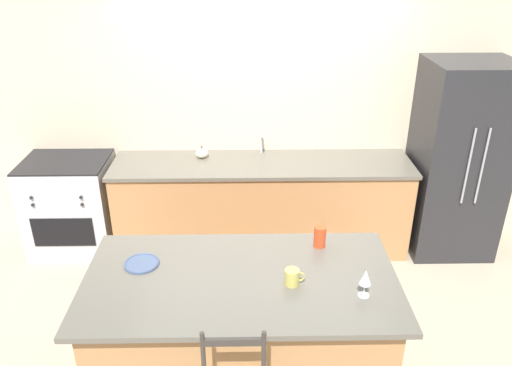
% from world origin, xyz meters
% --- Properties ---
extents(ground_plane, '(18.00, 18.00, 0.00)m').
position_xyz_m(ground_plane, '(0.00, 0.00, 0.00)').
color(ground_plane, tan).
extents(wall_back, '(6.00, 0.07, 2.70)m').
position_xyz_m(wall_back, '(0.00, 0.73, 1.35)').
color(wall_back, beige).
rests_on(wall_back, ground_plane).
extents(back_counter, '(2.79, 0.71, 0.90)m').
position_xyz_m(back_counter, '(0.00, 0.39, 0.45)').
color(back_counter, '#A87547').
rests_on(back_counter, ground_plane).
extents(sink_faucet, '(0.02, 0.13, 0.22)m').
position_xyz_m(sink_faucet, '(0.00, 0.59, 1.04)').
color(sink_faucet, '#ADAFB5').
rests_on(sink_faucet, back_counter).
extents(kitchen_island, '(1.91, 1.00, 0.92)m').
position_xyz_m(kitchen_island, '(-0.18, -1.41, 0.46)').
color(kitchen_island, '#A87547').
rests_on(kitchen_island, ground_plane).
extents(refrigerator, '(0.77, 0.73, 1.84)m').
position_xyz_m(refrigerator, '(1.82, 0.35, 0.92)').
color(refrigerator, '#232326').
rests_on(refrigerator, ground_plane).
extents(oven_range, '(0.78, 0.65, 0.93)m').
position_xyz_m(oven_range, '(-1.84, 0.39, 0.46)').
color(oven_range, '#B7B7BC').
rests_on(oven_range, ground_plane).
extents(dinner_plate, '(0.22, 0.22, 0.02)m').
position_xyz_m(dinner_plate, '(-0.81, -1.26, 0.93)').
color(dinner_plate, '#425170').
rests_on(dinner_plate, kitchen_island).
extents(wine_glass, '(0.07, 0.07, 0.18)m').
position_xyz_m(wine_glass, '(0.53, -1.60, 1.04)').
color(wine_glass, white).
rests_on(wine_glass, kitchen_island).
extents(coffee_mug, '(0.12, 0.09, 0.10)m').
position_xyz_m(coffee_mug, '(0.12, -1.48, 0.97)').
color(coffee_mug, '#C1B251').
rests_on(coffee_mug, kitchen_island).
extents(tumbler_cup, '(0.08, 0.08, 0.15)m').
position_xyz_m(tumbler_cup, '(0.34, -1.07, 0.99)').
color(tumbler_cup, red).
rests_on(tumbler_cup, kitchen_island).
extents(pumpkin_decoration, '(0.12, 0.12, 0.12)m').
position_xyz_m(pumpkin_decoration, '(-0.57, 0.50, 0.95)').
color(pumpkin_decoration, beige).
rests_on(pumpkin_decoration, back_counter).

